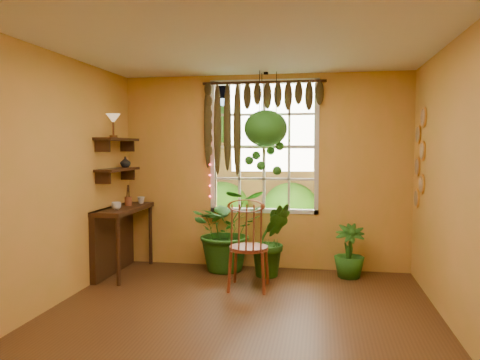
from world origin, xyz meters
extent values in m
plane|color=#523117|center=(0.00, 0.00, 0.00)|extent=(4.50, 4.50, 0.00)
plane|color=white|center=(0.00, 0.00, 2.70)|extent=(4.50, 4.50, 0.00)
plane|color=#E69F4E|center=(0.00, 2.25, 1.35)|extent=(4.00, 0.00, 4.00)
plane|color=#E69F4E|center=(-2.00, 0.00, 1.35)|extent=(0.00, 4.50, 4.50)
plane|color=#E69F4E|center=(2.00, 0.00, 1.35)|extent=(0.00, 4.50, 4.50)
cube|color=white|center=(0.00, 2.28, 1.70)|extent=(1.52, 0.10, 1.86)
cube|color=white|center=(0.00, 2.31, 1.70)|extent=(1.38, 0.01, 1.78)
cylinder|color=#371B0F|center=(0.00, 2.17, 2.58)|extent=(1.70, 0.04, 0.04)
cube|color=#371B0F|center=(-1.80, 1.60, 0.87)|extent=(0.40, 1.20, 0.06)
cube|color=#371B0F|center=(-1.96, 1.60, 0.45)|extent=(0.08, 1.18, 0.90)
cylinder|color=#371B0F|center=(-1.64, 1.05, 0.43)|extent=(0.05, 0.05, 0.86)
cylinder|color=#371B0F|center=(-1.64, 2.15, 0.43)|extent=(0.05, 0.05, 0.86)
cube|color=#371B0F|center=(-1.88, 1.60, 1.40)|extent=(0.25, 0.90, 0.04)
cube|color=#371B0F|center=(-1.88, 1.60, 1.80)|extent=(0.25, 0.90, 0.04)
cube|color=#305E1B|center=(0.00, 7.25, -0.02)|extent=(14.00, 10.00, 0.04)
cube|color=#997B48|center=(0.00, 5.45, 0.90)|extent=(12.00, 0.10, 1.80)
plane|color=#98CAFF|center=(0.00, 9.05, 1.55)|extent=(12.00, 0.00, 12.00)
cylinder|color=maroon|center=(-0.05, 1.22, 0.49)|extent=(0.47, 0.47, 0.04)
torus|color=maroon|center=(-0.05, 1.01, 1.02)|extent=(0.44, 0.04, 0.44)
imported|color=#1F4A13|center=(-0.46, 2.00, 0.57)|extent=(1.28, 1.21, 1.13)
imported|color=#1F4A13|center=(0.15, 1.80, 0.48)|extent=(0.66, 0.60, 0.97)
imported|color=#1F4A13|center=(1.16, 1.91, 0.35)|extent=(0.41, 0.41, 0.69)
ellipsoid|color=black|center=(0.05, 2.05, 1.86)|extent=(0.34, 0.34, 0.21)
ellipsoid|color=#1F4A13|center=(0.05, 2.05, 1.95)|extent=(0.58, 0.58, 0.50)
imported|color=silver|center=(-1.78, 1.33, 0.95)|extent=(0.15, 0.15, 0.10)
imported|color=beige|center=(-1.72, 2.01, 0.95)|extent=(0.13, 0.13, 0.09)
cylinder|color=brown|center=(-1.80, 1.75, 0.96)|extent=(0.10, 0.10, 0.12)
imported|color=#B2AD99|center=(-1.87, 1.84, 1.49)|extent=(0.18, 0.18, 0.15)
cylinder|color=brown|center=(-1.86, 1.46, 1.83)|extent=(0.10, 0.10, 0.03)
cylinder|color=brown|center=(-1.86, 1.46, 1.93)|extent=(0.02, 0.02, 0.19)
cone|color=slate|center=(-1.86, 1.46, 2.06)|extent=(0.19, 0.19, 0.12)
camera|label=1|loc=(0.79, -4.24, 1.69)|focal=35.00mm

